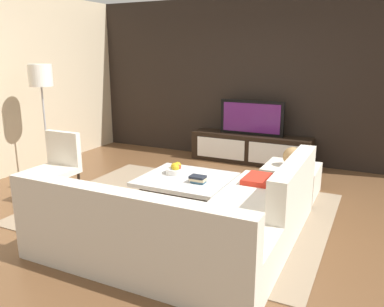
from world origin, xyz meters
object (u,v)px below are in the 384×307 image
object	(u,v)px
accent_chair_near	(57,162)
book_stack	(198,179)
floor_lamp	(41,82)
fruit_bowl	(177,169)
television	(252,118)
media_console	(250,149)
sectional_couch	(197,224)
ottoman	(291,180)
coffee_table	(186,191)
decorative_ball	(292,157)

from	to	relation	value
accent_chair_near	book_stack	world-z (taller)	accent_chair_near
floor_lamp	fruit_bowl	world-z (taller)	floor_lamp
television	floor_lamp	distance (m)	3.40
book_stack	media_console	bearing A→B (deg)	92.84
sectional_couch	fruit_bowl	world-z (taller)	sectional_couch
ottoman	floor_lamp	bearing A→B (deg)	-166.39
coffee_table	decorative_ball	world-z (taller)	decorative_ball
television	accent_chair_near	xyz separation A→B (m)	(-1.76, -2.74, -0.31)
television	floor_lamp	xyz separation A→B (m)	(-2.57, -2.13, 0.66)
media_console	decorative_ball	size ratio (longest dim) A/B	8.15
coffee_table	ottoman	bearing A→B (deg)	43.59
media_console	television	world-z (taller)	television
accent_chair_near	floor_lamp	world-z (taller)	floor_lamp
fruit_bowl	decorative_ball	size ratio (longest dim) A/B	1.10
coffee_table	floor_lamp	size ratio (longest dim) A/B	0.63
coffee_table	accent_chair_near	size ratio (longest dim) A/B	1.24
accent_chair_near	ottoman	xyz separation A→B (m)	(2.74, 1.47, -0.29)
media_console	television	bearing A→B (deg)	90.00
television	floor_lamp	bearing A→B (deg)	-140.34
sectional_couch	ottoman	size ratio (longest dim) A/B	3.38
media_console	fruit_bowl	bearing A→B (deg)	-97.33
ottoman	fruit_bowl	distance (m)	1.58
book_stack	floor_lamp	bearing A→B (deg)	173.87
fruit_bowl	decorative_ball	distance (m)	1.57
accent_chair_near	ottoman	world-z (taller)	accent_chair_near
accent_chair_near	sectional_couch	bearing A→B (deg)	-4.82
floor_lamp	fruit_bowl	distance (m)	2.50
sectional_couch	accent_chair_near	world-z (taller)	accent_chair_near
decorative_ball	book_stack	distance (m)	1.44
sectional_couch	floor_lamp	world-z (taller)	floor_lamp
accent_chair_near	fruit_bowl	size ratio (longest dim) A/B	3.11
media_console	sectional_couch	bearing A→B (deg)	-81.21
television	sectional_couch	xyz separation A→B (m)	(0.50, -3.25, -0.52)
sectional_couch	media_console	bearing A→B (deg)	98.79
fruit_bowl	book_stack	world-z (taller)	fruit_bowl
accent_chair_near	coffee_table	bearing A→B (deg)	22.92
television	book_stack	world-z (taller)	television
accent_chair_near	book_stack	distance (m)	1.91
book_stack	coffee_table	bearing A→B (deg)	151.38
floor_lamp	decorative_ball	size ratio (longest dim) A/B	6.71
television	accent_chair_near	size ratio (longest dim) A/B	1.28
floor_lamp	book_stack	bearing A→B (deg)	-6.13
ottoman	decorative_ball	bearing A→B (deg)	0.00
media_console	book_stack	distance (m)	2.43
television	ottoman	bearing A→B (deg)	-52.38
ottoman	fruit_bowl	world-z (taller)	fruit_bowl
floor_lamp	book_stack	world-z (taller)	floor_lamp
media_console	fruit_bowl	world-z (taller)	fruit_bowl
coffee_table	television	bearing A→B (deg)	87.51
decorative_ball	book_stack	bearing A→B (deg)	-126.83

